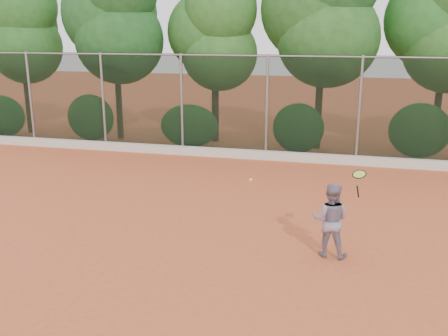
# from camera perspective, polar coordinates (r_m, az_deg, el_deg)

# --- Properties ---
(ground) EXTENTS (80.00, 80.00, 0.00)m
(ground) POSITION_cam_1_polar(r_m,az_deg,el_deg) (10.73, -1.29, -7.83)
(ground) COLOR #CA572F
(ground) RESTS_ON ground
(concrete_curb) EXTENTS (24.00, 0.20, 0.30)m
(concrete_curb) POSITION_cam_1_polar(r_m,az_deg,el_deg) (17.03, 4.70, 1.47)
(concrete_curb) COLOR beige
(concrete_curb) RESTS_ON ground
(tennis_player) EXTENTS (0.76, 0.62, 1.46)m
(tennis_player) POSITION_cam_1_polar(r_m,az_deg,el_deg) (9.82, 12.06, -5.85)
(tennis_player) COLOR gray
(tennis_player) RESTS_ON ground
(chainlink_fence) EXTENTS (24.09, 0.09, 3.50)m
(chainlink_fence) POSITION_cam_1_polar(r_m,az_deg,el_deg) (16.88, 4.92, 7.25)
(chainlink_fence) COLOR black
(chainlink_fence) RESTS_ON ground
(foliage_backdrop) EXTENTS (23.70, 3.63, 7.55)m
(foliage_backdrop) POSITION_cam_1_polar(r_m,az_deg,el_deg) (18.76, 4.39, 15.86)
(foliage_backdrop) COLOR #482C1B
(foliage_backdrop) RESTS_ON ground
(tennis_racket) EXTENTS (0.34, 0.33, 0.54)m
(tennis_racket) POSITION_cam_1_polar(r_m,az_deg,el_deg) (9.41, 15.19, -0.92)
(tennis_racket) COLOR black
(tennis_racket) RESTS_ON ground
(tennis_ball_in_flight) EXTENTS (0.06, 0.06, 0.06)m
(tennis_ball_in_flight) POSITION_cam_1_polar(r_m,az_deg,el_deg) (9.38, 3.07, -1.36)
(tennis_ball_in_flight) COLOR #EEF738
(tennis_ball_in_flight) RESTS_ON ground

